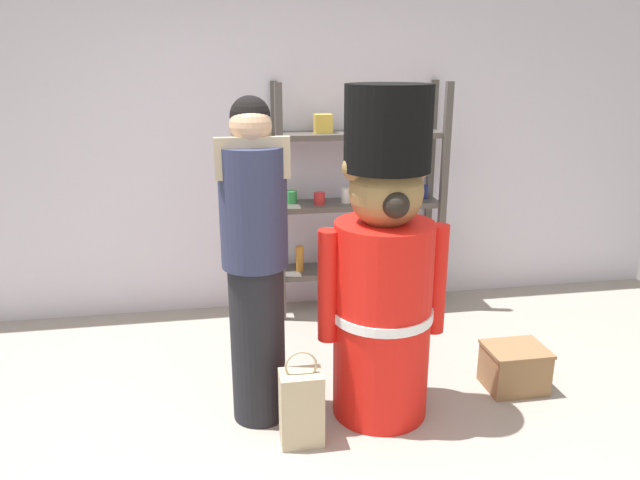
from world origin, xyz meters
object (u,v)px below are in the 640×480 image
(merchandise_shelf, at_px, (359,202))
(teddy_bear_guard, at_px, (383,272))
(shopping_bag, at_px, (301,407))
(person_shopper, at_px, (255,262))
(display_crate, at_px, (514,367))

(merchandise_shelf, relative_size, teddy_bear_guard, 0.98)
(teddy_bear_guard, bearing_deg, shopping_bag, -155.31)
(teddy_bear_guard, distance_m, shopping_bag, 0.80)
(merchandise_shelf, xyz_separation_m, shopping_bag, (-0.68, -1.66, -0.65))
(merchandise_shelf, height_order, shopping_bag, merchandise_shelf)
(teddy_bear_guard, relative_size, shopping_bag, 3.43)
(merchandise_shelf, height_order, person_shopper, merchandise_shelf)
(teddy_bear_guard, distance_m, display_crate, 1.10)
(merchandise_shelf, relative_size, shopping_bag, 3.36)
(merchandise_shelf, relative_size, display_crate, 4.96)
(teddy_bear_guard, xyz_separation_m, shopping_bag, (-0.47, -0.21, -0.62))
(display_crate, bearing_deg, person_shopper, -179.09)
(person_shopper, distance_m, shopping_bag, 0.77)
(shopping_bag, xyz_separation_m, display_crate, (1.32, 0.31, -0.07))
(merchandise_shelf, height_order, display_crate, merchandise_shelf)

